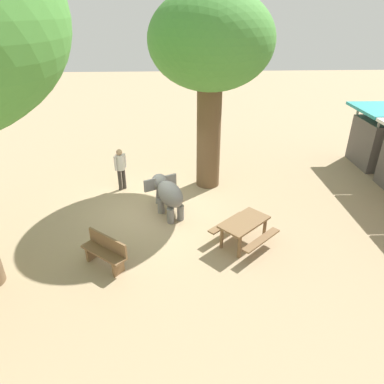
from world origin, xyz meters
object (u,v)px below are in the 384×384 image
picnic_table_near (244,227)px  shade_tree_main (211,46)px  wooden_bench (105,251)px  market_stall_teal (381,140)px  person_handler (121,166)px  elephant (168,193)px

picnic_table_near → shade_tree_main: bearing=57.6°
wooden_bench → market_stall_teal: (-6.39, 10.75, 0.67)m
person_handler → shade_tree_main: size_ratio=0.24×
elephant → market_stall_teal: 9.90m
shade_tree_main → elephant: bearing=-34.8°
picnic_table_near → market_stall_teal: (-5.60, 6.90, 0.55)m
elephant → shade_tree_main: size_ratio=0.25×
picnic_table_near → wooden_bench: bearing=149.2°
person_handler → picnic_table_near: 5.47m
elephant → person_handler: (-1.90, -1.78, 0.16)m
person_handler → shade_tree_main: (-0.29, 3.30, 4.14)m
person_handler → picnic_table_near: bearing=5.1°
elephant → shade_tree_main: 5.06m
elephant → shade_tree_main: shade_tree_main is taller
person_handler → wooden_bench: (4.49, 0.16, -0.48)m
elephant → picnic_table_near: size_ratio=0.82×
person_handler → shade_tree_main: shade_tree_main is taller
picnic_table_near → market_stall_teal: market_stall_teal is taller
wooden_bench → market_stall_teal: 12.53m
picnic_table_near → person_handler: bearing=94.9°
wooden_bench → elephant: bearing=-83.1°
person_handler → wooden_bench: 4.52m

